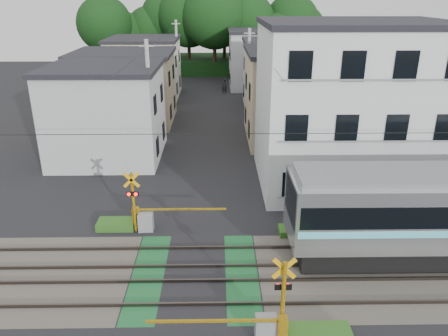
{
  "coord_description": "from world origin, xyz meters",
  "views": [
    {
      "loc": [
        0.95,
        -14.84,
        10.63
      ],
      "look_at": [
        1.26,
        5.0,
        2.66
      ],
      "focal_mm": 35.0,
      "sensor_mm": 36.0,
      "label": 1
    }
  ],
  "objects_px": {
    "apartment_block": "(349,106)",
    "crossing_signal_near": "(269,323)",
    "crossing_signal_far": "(144,217)",
    "pedestrian": "(224,86)"
  },
  "relations": [
    {
      "from": "apartment_block",
      "to": "pedestrian",
      "type": "bearing_deg",
      "value": 105.09
    },
    {
      "from": "crossing_signal_far",
      "to": "apartment_block",
      "type": "distance_m",
      "value": 13.14
    },
    {
      "from": "crossing_signal_near",
      "to": "crossing_signal_far",
      "type": "height_order",
      "value": "same"
    },
    {
      "from": "crossing_signal_far",
      "to": "pedestrian",
      "type": "distance_m",
      "value": 31.09
    },
    {
      "from": "crossing_signal_near",
      "to": "crossing_signal_far",
      "type": "bearing_deg",
      "value": 125.29
    },
    {
      "from": "crossing_signal_near",
      "to": "pedestrian",
      "type": "bearing_deg",
      "value": 91.22
    },
    {
      "from": "crossing_signal_near",
      "to": "crossing_signal_far",
      "type": "relative_size",
      "value": 1.0
    },
    {
      "from": "apartment_block",
      "to": "crossing_signal_near",
      "type": "bearing_deg",
      "value": -114.22
    },
    {
      "from": "crossing_signal_near",
      "to": "apartment_block",
      "type": "xyz_separation_m",
      "value": [
        5.91,
        13.15,
        3.94
      ]
    },
    {
      "from": "crossing_signal_far",
      "to": "apartment_block",
      "type": "bearing_deg",
      "value": 27.78
    }
  ]
}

